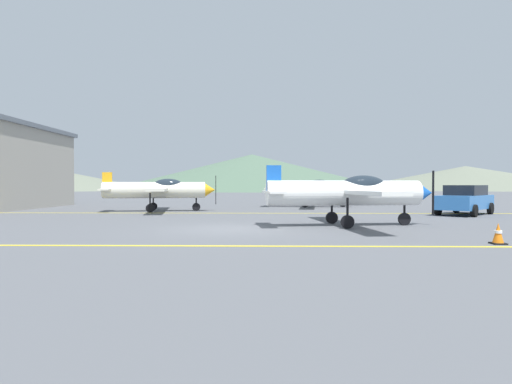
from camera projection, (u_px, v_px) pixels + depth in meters
name	position (u px, v px, depth m)	size (l,w,h in m)	color
ground_plane	(227.00, 229.00, 15.36)	(400.00, 400.00, 0.00)	#54565B
apron_line_near	(213.00, 246.00, 11.09)	(80.00, 0.16, 0.01)	yellow
apron_line_far	(241.00, 213.00, 23.93)	(80.00, 0.16, 0.01)	yellow
airplane_near	(350.00, 192.00, 16.51)	(7.00, 8.03, 2.40)	white
airplane_mid	(159.00, 189.00, 25.62)	(7.01, 8.02, 2.40)	silver
airplane_far	(312.00, 189.00, 30.60)	(7.00, 8.03, 2.40)	silver
car_sedan	(465.00, 199.00, 22.74)	(4.25, 4.38, 1.62)	#3372BF
traffic_cone_front	(498.00, 234.00, 11.47)	(0.36, 0.36, 0.59)	black
hill_left	(36.00, 178.00, 127.06)	(72.33, 72.33, 7.42)	slate
hill_centerleft	(252.00, 172.00, 131.54)	(88.63, 88.63, 11.27)	#4C6651
hill_centerright	(465.00, 178.00, 138.50)	(80.92, 80.92, 7.89)	slate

